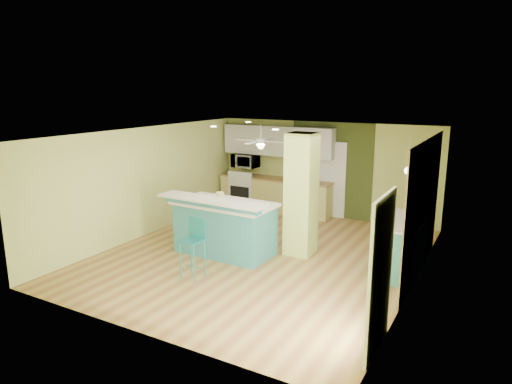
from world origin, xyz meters
TOP-DOWN VIEW (x-y plane):
  - floor at (0.00, 0.00)m, footprint 6.00×7.00m
  - ceiling at (0.00, 0.00)m, footprint 6.00×7.00m
  - wall_back at (0.00, 3.50)m, footprint 6.00×0.01m
  - wall_front at (0.00, -3.50)m, footprint 6.00×0.01m
  - wall_left at (-3.00, 0.00)m, footprint 0.01×7.00m
  - wall_right at (3.00, 0.00)m, footprint 0.01×7.00m
  - wood_panel at (2.99, 0.60)m, footprint 0.02×3.40m
  - olive_accent at (0.20, 3.49)m, footprint 2.20×0.02m
  - interior_door at (0.20, 3.46)m, footprint 0.82×0.05m
  - french_door at (2.97, -2.30)m, footprint 0.04×1.08m
  - column at (0.65, 0.50)m, footprint 0.55×0.55m
  - kitchen_run at (-1.30, 3.20)m, footprint 3.25×0.63m
  - stove at (-2.25, 3.19)m, footprint 0.76×0.66m
  - upper_cabinets at (-1.30, 3.32)m, footprint 3.20×0.34m
  - microwave at (-2.25, 3.20)m, footprint 0.70×0.48m
  - ceiling_fan at (-1.10, 2.00)m, footprint 1.41×1.41m
  - pendant_lamp at (2.65, 0.75)m, footprint 0.14×0.14m
  - wall_decor at (2.96, 0.80)m, footprint 0.03×0.90m
  - peninsula at (-0.72, -0.26)m, footprint 2.36×1.32m
  - bar_stool at (-0.54, -1.52)m, footprint 0.37×0.37m
  - side_counter at (2.70, 0.52)m, footprint 0.66×1.56m
  - fruit_bowl at (-0.83, 3.19)m, footprint 0.36×0.36m
  - canister at (-0.86, -0.19)m, footprint 0.16×0.16m

SIDE VIEW (x-z plane):
  - floor at x=0.00m, z-range -0.01..0.00m
  - stove at x=-2.25m, z-range -0.08..1.00m
  - kitchen_run at x=-1.30m, z-range 0.00..0.94m
  - side_counter at x=2.70m, z-range 0.00..1.01m
  - peninsula at x=-0.72m, z-range -0.05..1.21m
  - bar_stool at x=-0.54m, z-range 0.19..1.29m
  - fruit_bowl at x=-0.83m, z-range 0.94..1.02m
  - interior_door at x=0.20m, z-range 0.00..2.00m
  - french_door at x=2.97m, z-range 0.00..2.10m
  - canister at x=-0.86m, z-range 1.09..1.27m
  - wall_back at x=0.00m, z-range 0.00..2.50m
  - wall_front at x=0.00m, z-range 0.00..2.50m
  - wall_left at x=-3.00m, z-range 0.00..2.50m
  - wall_right at x=3.00m, z-range 0.00..2.50m
  - wood_panel at x=2.99m, z-range 0.00..2.50m
  - olive_accent at x=0.20m, z-range 0.00..2.50m
  - column at x=0.65m, z-range 0.00..2.50m
  - microwave at x=-2.25m, z-range 1.16..1.55m
  - wall_decor at x=2.96m, z-range 1.20..1.90m
  - pendant_lamp at x=2.65m, z-range 1.54..2.23m
  - upper_cabinets at x=-1.30m, z-range 1.55..2.35m
  - ceiling_fan at x=-1.10m, z-range 1.77..2.38m
  - ceiling at x=0.00m, z-range 2.50..2.51m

